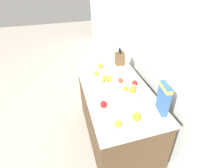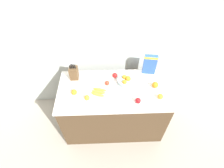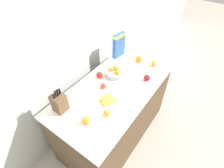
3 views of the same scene
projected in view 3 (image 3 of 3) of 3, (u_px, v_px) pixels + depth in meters
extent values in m
plane|color=#B2A899|center=(114.00, 132.00, 2.63)|extent=(14.00, 14.00, 0.00)
cube|color=silver|center=(72.00, 43.00, 2.00)|extent=(9.00, 0.06, 2.60)
cube|color=#4C3823|center=(115.00, 113.00, 2.32)|extent=(1.57, 0.77, 0.91)
cube|color=silver|center=(115.00, 88.00, 2.00)|extent=(1.60, 0.80, 0.03)
cube|color=brown|center=(59.00, 103.00, 1.68)|extent=(0.12, 0.13, 0.20)
cylinder|color=black|center=(54.00, 96.00, 1.58)|extent=(0.02, 0.02, 0.05)
cube|color=silver|center=(52.00, 93.00, 1.55)|extent=(0.01, 0.00, 0.03)
cylinder|color=black|center=(55.00, 94.00, 1.58)|extent=(0.02, 0.02, 0.07)
cube|color=silver|center=(54.00, 90.00, 1.55)|extent=(0.01, 0.00, 0.03)
cylinder|color=black|center=(57.00, 92.00, 1.60)|extent=(0.02, 0.02, 0.07)
cube|color=silver|center=(56.00, 88.00, 1.56)|extent=(0.01, 0.00, 0.03)
cylinder|color=black|center=(60.00, 91.00, 1.62)|extent=(0.02, 0.02, 0.07)
cube|color=silver|center=(58.00, 87.00, 1.58)|extent=(0.01, 0.00, 0.04)
cube|color=#2D56A8|center=(119.00, 45.00, 2.34)|extent=(0.20, 0.08, 0.33)
cube|color=yellow|center=(119.00, 36.00, 2.24)|extent=(0.20, 0.09, 0.04)
cylinder|color=#99B2B7|center=(115.00, 73.00, 2.13)|extent=(0.25, 0.25, 0.06)
sphere|color=orange|center=(116.00, 68.00, 2.12)|extent=(0.08, 0.08, 0.08)
sphere|color=orange|center=(111.00, 69.00, 2.11)|extent=(0.06, 0.06, 0.06)
sphere|color=orange|center=(118.00, 73.00, 2.06)|extent=(0.06, 0.06, 0.06)
ellipsoid|color=yellow|center=(106.00, 97.00, 1.85)|extent=(0.20, 0.09, 0.04)
ellipsoid|color=yellow|center=(108.00, 99.00, 1.82)|extent=(0.20, 0.09, 0.04)
ellipsoid|color=yellow|center=(111.00, 102.00, 1.79)|extent=(0.19, 0.11, 0.04)
sphere|color=red|center=(103.00, 86.00, 1.95)|extent=(0.07, 0.07, 0.07)
sphere|color=red|center=(99.00, 75.00, 2.08)|extent=(0.08, 0.08, 0.08)
sphere|color=#A31419|center=(147.00, 78.00, 2.04)|extent=(0.08, 0.08, 0.08)
sphere|color=orange|center=(86.00, 120.00, 1.60)|extent=(0.08, 0.08, 0.08)
sphere|color=orange|center=(139.00, 59.00, 2.32)|extent=(0.09, 0.09, 0.09)
sphere|color=orange|center=(154.00, 63.00, 2.25)|extent=(0.07, 0.07, 0.07)
sphere|color=orange|center=(107.00, 113.00, 1.67)|extent=(0.07, 0.07, 0.07)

